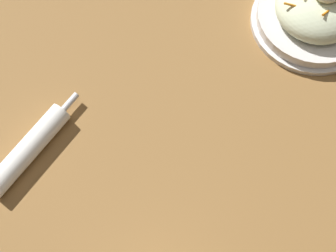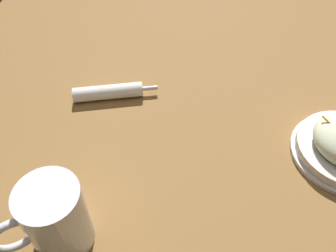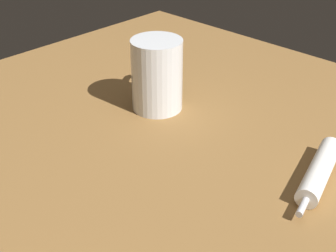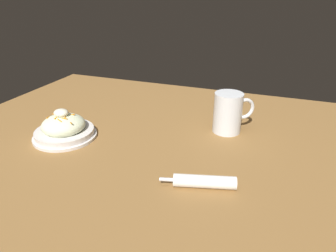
{
  "view_description": "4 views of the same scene",
  "coord_description": "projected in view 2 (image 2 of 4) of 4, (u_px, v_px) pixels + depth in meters",
  "views": [
    {
      "loc": [
        -0.26,
        -0.25,
        0.7
      ],
      "look_at": [
        -0.1,
        -0.05,
        0.08
      ],
      "focal_mm": 50.65,
      "sensor_mm": 36.0,
      "label": 1
    },
    {
      "loc": [
        -0.06,
        -0.5,
        0.57
      ],
      "look_at": [
        -0.11,
        -0.05,
        0.06
      ],
      "focal_mm": 37.55,
      "sensor_mm": 36.0,
      "label": 2
    },
    {
      "loc": [
        0.32,
        0.32,
        0.45
      ],
      "look_at": [
        -0.12,
        -0.1,
        0.09
      ],
      "focal_mm": 50.49,
      "sensor_mm": 36.0,
      "label": 3
    },
    {
      "loc": [
        -0.4,
        0.71,
        0.47
      ],
      "look_at": [
        -0.11,
        -0.07,
        0.08
      ],
      "focal_mm": 32.23,
      "sensor_mm": 36.0,
      "label": 4
    }
  ],
  "objects": [
    {
      "name": "ground_plane",
      "position": [
        222.0,
        133.0,
        0.76
      ],
      "size": [
        1.43,
        1.43,
        0.0
      ],
      "primitive_type": "plane",
      "color": "olive"
    },
    {
      "name": "napkin_roll",
      "position": [
        109.0,
        92.0,
        0.82
      ],
      "size": [
        0.19,
        0.07,
        0.03
      ],
      "color": "white",
      "rests_on": "ground_plane"
    },
    {
      "name": "beer_mug",
      "position": [
        56.0,
        221.0,
        0.55
      ],
      "size": [
        0.14,
        0.12,
        0.14
      ],
      "color": "white",
      "rests_on": "ground_plane"
    }
  ]
}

